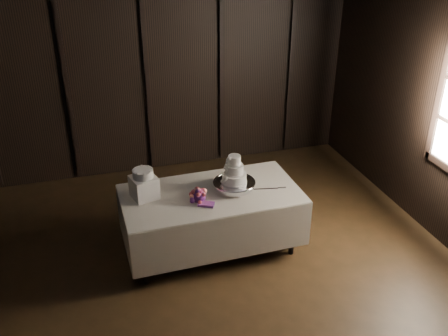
# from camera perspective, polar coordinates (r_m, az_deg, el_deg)

# --- Properties ---
(room) EXTENTS (6.08, 7.08, 3.08)m
(room) POSITION_cam_1_polar(r_m,az_deg,el_deg) (4.09, -1.43, -3.01)
(room) COLOR black
(room) RESTS_ON ground
(display_table) EXTENTS (2.01, 1.08, 0.76)m
(display_table) POSITION_cam_1_polar(r_m,az_deg,el_deg) (5.75, -1.44, -5.80)
(display_table) COLOR beige
(display_table) RESTS_ON ground
(cake_stand) EXTENTS (0.49, 0.49, 0.09)m
(cake_stand) POSITION_cam_1_polar(r_m,az_deg,el_deg) (5.62, 1.17, -2.00)
(cake_stand) COLOR silver
(cake_stand) RESTS_ON display_table
(wedding_cake) EXTENTS (0.31, 0.27, 0.33)m
(wedding_cake) POSITION_cam_1_polar(r_m,az_deg,el_deg) (5.52, 1.00, -0.53)
(wedding_cake) COLOR white
(wedding_cake) RESTS_ON cake_stand
(bouquet) EXTENTS (0.42, 0.46, 0.18)m
(bouquet) POSITION_cam_1_polar(r_m,az_deg,el_deg) (5.40, -2.89, -3.18)
(bouquet) COLOR #C0434B
(bouquet) RESTS_ON display_table
(box_pedestal) EXTENTS (0.32, 0.32, 0.25)m
(box_pedestal) POSITION_cam_1_polar(r_m,az_deg,el_deg) (5.49, -9.12, -2.18)
(box_pedestal) COLOR white
(box_pedestal) RESTS_ON display_table
(small_cake) EXTENTS (0.23, 0.23, 0.09)m
(small_cake) POSITION_cam_1_polar(r_m,az_deg,el_deg) (5.41, -9.25, -0.62)
(small_cake) COLOR white
(small_cake) RESTS_ON box_pedestal
(cake_knife) EXTENTS (0.37, 0.10, 0.01)m
(cake_knife) POSITION_cam_1_polar(r_m,az_deg,el_deg) (5.65, 4.80, -2.40)
(cake_knife) COLOR silver
(cake_knife) RESTS_ON display_table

